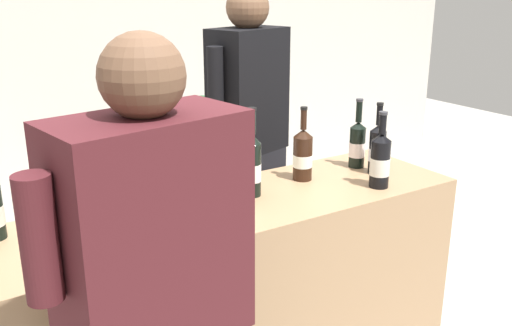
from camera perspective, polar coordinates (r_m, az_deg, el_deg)
name	(u,v)px	position (r m, az deg, el deg)	size (l,w,h in m)	color
wall_back	(55,35)	(4.54, -19.49, 12.00)	(8.00, 0.10, 2.80)	beige
counter	(232,310)	(2.46, -2.39, -14.43)	(1.98, 0.56, 0.95)	#9E7A56
wine_bottle_0	(357,144)	(2.69, 10.09, 1.90)	(0.07, 0.07, 0.32)	black
wine_bottle_1	(380,160)	(2.44, 12.31, 0.27)	(0.08, 0.08, 0.33)	black
wine_bottle_2	(137,209)	(1.93, -11.79, -4.51)	(0.08, 0.08, 0.31)	black
wine_bottle_3	(83,206)	(1.94, -16.92, -4.17)	(0.07, 0.07, 0.35)	black
wine_bottle_4	(252,164)	(2.29, -0.40, -0.13)	(0.07, 0.07, 0.36)	black
wine_bottle_5	(303,155)	(2.49, 4.70, 0.85)	(0.09, 0.09, 0.33)	black
wine_bottle_6	(377,149)	(2.62, 12.03, 1.40)	(0.08, 0.08, 0.33)	black
wine_bottle_8	(58,205)	(2.04, -19.17, -3.96)	(0.08, 0.08, 0.32)	black
wine_bottle_9	(240,174)	(2.19, -1.66, -1.16)	(0.07, 0.07, 0.31)	black
wine_glass	(216,186)	(2.10, -3.99, -2.32)	(0.07, 0.07, 0.18)	silver
ice_bucket	(122,189)	(2.14, -13.26, -2.58)	(0.19, 0.19, 0.22)	silver
person_server	(248,159)	(3.05, -0.78, 0.42)	(0.53, 0.34, 1.76)	black
potted_shrub	(190,156)	(3.73, -6.57, 0.73)	(0.51, 0.55, 1.09)	brown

